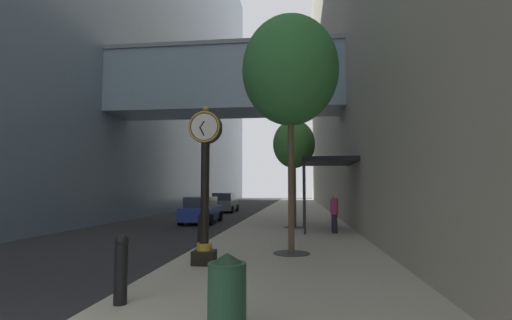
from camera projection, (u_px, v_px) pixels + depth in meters
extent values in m
plane|color=#262628|center=(257.00, 214.00, 29.79)|extent=(110.00, 110.00, 0.00)
cube|color=#ADA593|center=(295.00, 212.00, 32.42)|extent=(5.95, 80.00, 0.14)
cube|color=slate|center=(134.00, 6.00, 35.73)|extent=(9.00, 80.00, 39.34)
cube|color=#849EB2|center=(225.00, 84.00, 22.19)|extent=(14.41, 3.20, 3.63)
cube|color=gray|center=(225.00, 52.00, 22.34)|extent=(14.41, 3.40, 0.24)
cube|color=#A89E89|center=(377.00, 16.00, 32.91)|extent=(9.00, 80.00, 34.86)
cube|color=black|center=(204.00, 257.00, 9.41)|extent=(0.55, 0.55, 0.35)
cylinder|color=gold|center=(204.00, 247.00, 9.43)|extent=(0.39, 0.38, 0.18)
cylinder|color=black|center=(205.00, 193.00, 9.54)|extent=(0.22, 0.22, 2.56)
cylinder|color=black|center=(206.00, 128.00, 9.67)|extent=(0.84, 0.28, 0.84)
torus|color=gold|center=(204.00, 127.00, 9.51)|extent=(0.82, 0.05, 0.82)
cylinder|color=white|center=(204.00, 127.00, 9.52)|extent=(0.69, 0.01, 0.69)
cylinder|color=white|center=(207.00, 129.00, 9.82)|extent=(0.69, 0.01, 0.69)
sphere|color=gold|center=(206.00, 109.00, 9.71)|extent=(0.16, 0.16, 0.16)
cube|color=black|center=(202.00, 124.00, 9.52)|extent=(0.12, 0.01, 0.16)
cube|color=black|center=(202.00, 131.00, 9.51)|extent=(0.14, 0.01, 0.25)
cylinder|color=black|center=(121.00, 274.00, 6.17)|extent=(0.22, 0.22, 0.98)
sphere|color=black|center=(122.00, 241.00, 6.22)|extent=(0.23, 0.23, 0.23)
cylinder|color=black|center=(201.00, 236.00, 11.21)|extent=(0.22, 0.22, 0.98)
sphere|color=black|center=(201.00, 218.00, 11.25)|extent=(0.23, 0.23, 0.23)
cylinder|color=#333335|center=(292.00, 253.00, 10.95)|extent=(1.10, 1.10, 0.02)
cylinder|color=brown|center=(291.00, 179.00, 11.12)|extent=(0.18, 0.18, 4.45)
ellipsoid|color=#387F3D|center=(290.00, 70.00, 11.39)|extent=(2.95, 2.95, 3.40)
cylinder|color=#333335|center=(295.00, 227.00, 18.34)|extent=(1.10, 1.10, 0.02)
cylinder|color=#4C3D2D|center=(294.00, 193.00, 18.48)|extent=(0.18, 0.18, 3.38)
ellipsoid|color=#428438|center=(294.00, 144.00, 18.67)|extent=(2.12, 2.12, 2.43)
cylinder|color=#234C33|center=(227.00, 298.00, 4.95)|extent=(0.52, 0.52, 0.92)
cone|color=#183523|center=(227.00, 259.00, 4.99)|extent=(0.53, 0.53, 0.16)
cylinder|color=#23232D|center=(334.00, 224.00, 16.03)|extent=(0.33, 0.33, 0.81)
cylinder|color=#C6336B|center=(334.00, 207.00, 16.09)|extent=(0.44, 0.44, 0.65)
sphere|color=tan|center=(334.00, 196.00, 16.12)|extent=(0.25, 0.25, 0.25)
cube|color=black|center=(328.00, 161.00, 17.29)|extent=(2.40, 3.60, 0.20)
cylinder|color=#333338|center=(305.00, 196.00, 15.71)|extent=(0.10, 0.10, 3.20)
cylinder|color=#333338|center=(304.00, 195.00, 18.88)|extent=(0.10, 0.10, 3.20)
cube|color=slate|center=(224.00, 205.00, 32.81)|extent=(1.93, 4.30, 0.83)
cube|color=#282D38|center=(224.00, 197.00, 32.66)|extent=(1.67, 2.42, 0.68)
cylinder|color=black|center=(217.00, 208.00, 34.32)|extent=(0.23, 0.64, 0.64)
cylinder|color=black|center=(237.00, 208.00, 34.14)|extent=(0.23, 0.64, 0.64)
cylinder|color=black|center=(210.00, 209.00, 31.44)|extent=(0.23, 0.64, 0.64)
cylinder|color=black|center=(232.00, 209.00, 31.26)|extent=(0.23, 0.64, 0.64)
cube|color=navy|center=(202.00, 213.00, 22.37)|extent=(1.87, 4.60, 0.76)
cube|color=#282D38|center=(201.00, 202.00, 22.20)|extent=(1.60, 2.59, 0.62)
cylinder|color=black|center=(194.00, 216.00, 23.95)|extent=(0.24, 0.65, 0.64)
cylinder|color=black|center=(220.00, 216.00, 23.81)|extent=(0.24, 0.65, 0.64)
cylinder|color=black|center=(181.00, 220.00, 20.89)|extent=(0.24, 0.65, 0.64)
cylinder|color=black|center=(211.00, 220.00, 20.74)|extent=(0.24, 0.65, 0.64)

